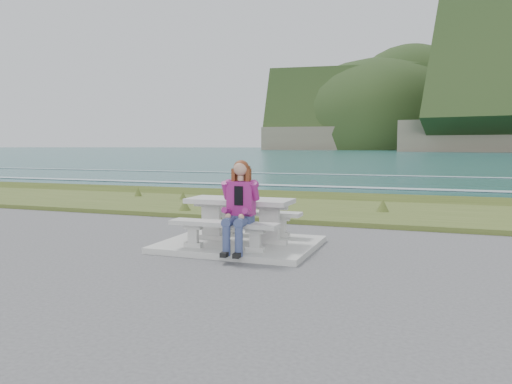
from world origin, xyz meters
TOP-DOWN VIEW (x-y plane):
  - concrete_slab at (0.00, 0.00)m, footprint 2.60×2.10m
  - picnic_table at (0.00, 0.00)m, footprint 1.80×0.75m
  - bench_landward at (0.00, -0.70)m, footprint 1.80×0.35m
  - bench_seaward at (0.00, 0.70)m, footprint 1.80×0.35m
  - grass_verge at (0.00, 5.00)m, footprint 160.00×4.50m
  - shore_drop at (0.00, 7.90)m, footprint 160.00×0.80m
  - ocean at (0.00, 25.09)m, footprint 1600.00×1600.00m
  - seated_woman at (0.30, -0.84)m, footprint 0.43×0.73m

SIDE VIEW (x-z plane):
  - ocean at x=0.00m, z-range -1.79..-1.70m
  - grass_verge at x=0.00m, z-range -0.11..0.11m
  - shore_drop at x=0.00m, z-range -1.10..1.10m
  - concrete_slab at x=0.00m, z-range 0.00..0.10m
  - bench_landward at x=0.00m, z-range 0.22..0.67m
  - bench_seaward at x=0.00m, z-range 0.22..0.67m
  - seated_woman at x=0.30m, z-range -0.09..1.34m
  - picnic_table at x=0.00m, z-range 0.31..1.06m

